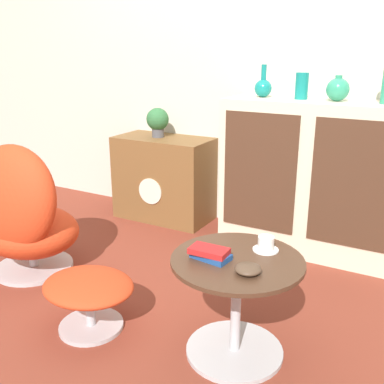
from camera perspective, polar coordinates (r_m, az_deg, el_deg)
The scene contains 14 objects.
ground_plane at distance 2.45m, azimuth -9.23°, elevation -14.51°, with size 12.00×12.00×0.00m, color brown.
wall_back at distance 3.34m, azimuth 6.08°, elevation 17.77°, with size 6.40×0.06×2.60m.
sideboard at distance 3.01m, azimuth 15.04°, elevation 1.77°, with size 1.14×0.44×0.99m.
tv_console at distance 3.52m, azimuth -3.56°, elevation 1.74°, with size 0.74×0.40×0.65m.
egg_chair at distance 2.80m, azimuth -20.88°, elevation -2.90°, with size 0.65×0.61×0.82m.
ottoman at distance 2.23m, azimuth -12.99°, elevation -12.15°, with size 0.45×0.38×0.27m.
coffee_table at distance 1.99m, azimuth 5.62°, elevation -13.32°, with size 0.56×0.56×0.46m.
vase_leftmost at distance 3.02m, azimuth 9.02°, elevation 13.01°, with size 0.11×0.11×0.21m.
vase_inner_left at distance 2.94m, azimuth 13.76°, elevation 12.95°, with size 0.08×0.08×0.16m.
vase_inner_right at distance 2.89m, azimuth 18.02°, elevation 12.29°, with size 0.14×0.14×0.15m.
potted_plant at distance 3.45m, azimuth -4.39°, elevation 9.04°, with size 0.17×0.17×0.22m.
teacup at distance 1.98m, azimuth 9.36°, elevation -6.62°, with size 0.11×0.11×0.06m.
book_stack at distance 1.88m, azimuth 2.30°, elevation -7.80°, with size 0.17×0.11×0.05m.
bowl at distance 1.78m, azimuth 7.11°, elevation -9.67°, with size 0.11×0.11×0.04m.
Camera 1 is at (1.32, -1.60, 1.30)m, focal length 42.00 mm.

